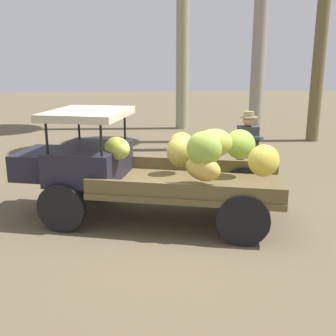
# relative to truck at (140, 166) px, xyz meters

# --- Properties ---
(ground_plane) EXTENTS (60.00, 60.00, 0.00)m
(ground_plane) POSITION_rel_truck_xyz_m (-0.45, 0.15, -0.91)
(ground_plane) COLOR brown
(truck) EXTENTS (4.66, 2.71, 1.83)m
(truck) POSITION_rel_truck_xyz_m (0.00, 0.00, 0.00)
(truck) COLOR #211F2D
(truck) RESTS_ON ground
(farmer) EXTENTS (0.52, 0.48, 1.68)m
(farmer) POSITION_rel_truck_xyz_m (-2.14, -1.00, 0.04)
(farmer) COLOR #545272
(farmer) RESTS_ON ground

